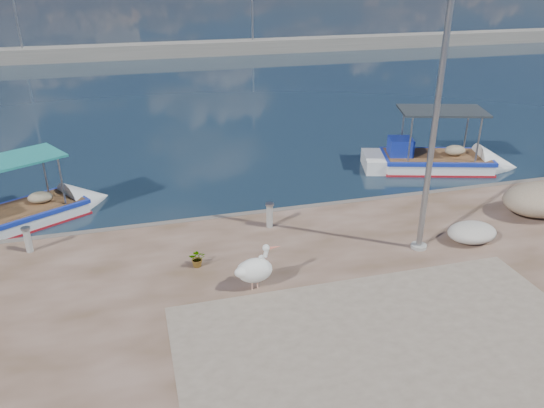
{
  "coord_description": "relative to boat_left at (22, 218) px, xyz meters",
  "views": [
    {
      "loc": [
        -3.77,
        -10.03,
        7.88
      ],
      "look_at": [
        0.0,
        3.8,
        1.3
      ],
      "focal_mm": 35.0,
      "sensor_mm": 36.0,
      "label": 1
    }
  ],
  "objects": [
    {
      "name": "bollard_far",
      "position": [
        0.71,
        -3.03,
        0.7
      ],
      "size": [
        0.25,
        0.25,
        0.75
      ],
      "color": "gray",
      "rests_on": "quay"
    },
    {
      "name": "boat_left",
      "position": [
        0.0,
        0.0,
        0.0
      ],
      "size": [
        5.62,
        4.2,
        2.62
      ],
      "rotation": [
        0.0,
        0.0,
        0.51
      ],
      "color": "white",
      "rests_on": "ground"
    },
    {
      "name": "boat_right",
      "position": [
        15.79,
        0.98,
        0.02
      ],
      "size": [
        6.39,
        3.63,
        2.92
      ],
      "rotation": [
        0.0,
        0.0,
        -0.29
      ],
      "color": "white",
      "rests_on": "ground"
    },
    {
      "name": "potted_plant",
      "position": [
        5.13,
        -5.04,
        0.54
      ],
      "size": [
        0.5,
        0.45,
        0.49
      ],
      "primitive_type": "imported",
      "rotation": [
        0.0,
        0.0,
        -0.16
      ],
      "color": "#33722D",
      "rests_on": "quay"
    },
    {
      "name": "net_pile_c",
      "position": [
        16.12,
        -4.69,
        0.79
      ],
      "size": [
        2.52,
        1.8,
        0.99
      ],
      "primitive_type": "ellipsoid",
      "color": "tan",
      "rests_on": "quay"
    },
    {
      "name": "breakwater",
      "position": [
        7.61,
        32.78,
        0.4
      ],
      "size": [
        120.0,
        2.2,
        7.5
      ],
      "color": "gray",
      "rests_on": "ground"
    },
    {
      "name": "ground",
      "position": [
        7.61,
        -7.22,
        -0.2
      ],
      "size": [
        1400.0,
        1400.0,
        0.0
      ],
      "primitive_type": "plane",
      "color": "#162635",
      "rests_on": "ground"
    },
    {
      "name": "bollard_near",
      "position": [
        7.56,
        -3.33,
        0.72
      ],
      "size": [
        0.26,
        0.26,
        0.79
      ],
      "color": "gray",
      "rests_on": "quay"
    },
    {
      "name": "lamp_post",
      "position": [
        11.3,
        -5.67,
        3.59
      ],
      "size": [
        0.44,
        0.96,
        7.0
      ],
      "color": "gray",
      "rests_on": "quay"
    },
    {
      "name": "quay_patch",
      "position": [
        8.61,
        -10.22,
        0.3
      ],
      "size": [
        9.0,
        7.0,
        0.01
      ],
      "primitive_type": "cube",
      "color": "gray",
      "rests_on": "quay"
    },
    {
      "name": "net_pile_d",
      "position": [
        12.96,
        -5.72,
        0.57
      ],
      "size": [
        1.45,
        1.09,
        0.55
      ],
      "primitive_type": "ellipsoid",
      "color": "beige",
      "rests_on": "quay"
    },
    {
      "name": "pelican",
      "position": [
        6.36,
        -6.47,
        0.84
      ],
      "size": [
        1.22,
        0.73,
        1.16
      ],
      "rotation": [
        0.0,
        0.0,
        0.23
      ],
      "color": "tan",
      "rests_on": "quay"
    }
  ]
}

